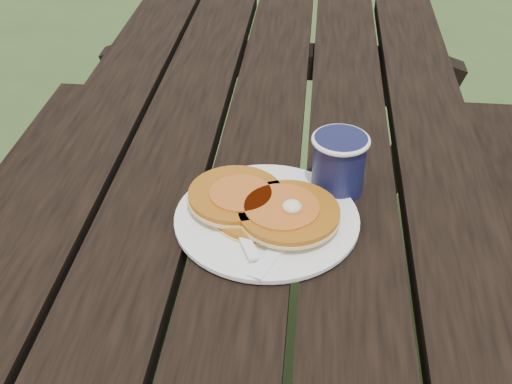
# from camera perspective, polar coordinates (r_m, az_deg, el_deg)

# --- Properties ---
(picnic_table) EXTENTS (1.36, 1.80, 0.75)m
(picnic_table) POSITION_cam_1_polar(r_m,az_deg,el_deg) (1.26, -0.28, -14.08)
(picnic_table) COLOR black
(picnic_table) RESTS_ON ground
(plate) EXTENTS (0.34, 0.34, 0.01)m
(plate) POSITION_cam_1_polar(r_m,az_deg,el_deg) (0.93, 0.97, -2.44)
(plate) COLOR white
(plate) RESTS_ON picnic_table
(pancake_stack) EXTENTS (0.22, 0.18, 0.04)m
(pancake_stack) POSITION_cam_1_polar(r_m,az_deg,el_deg) (0.92, 0.66, -1.27)
(pancake_stack) COLOR #B16314
(pancake_stack) RESTS_ON plate
(knife) EXTENTS (0.09, 0.17, 0.00)m
(knife) POSITION_cam_1_polar(r_m,az_deg,el_deg) (0.89, 2.64, -4.13)
(knife) COLOR white
(knife) RESTS_ON plate
(fork) EXTENTS (0.09, 0.16, 0.01)m
(fork) POSITION_cam_1_polar(r_m,az_deg,el_deg) (0.88, -1.20, -3.72)
(fork) COLOR white
(fork) RESTS_ON plate
(coffee_cup) EXTENTS (0.09, 0.09, 0.09)m
(coffee_cup) POSITION_cam_1_polar(r_m,az_deg,el_deg) (0.97, 7.40, 2.78)
(coffee_cup) COLOR #131537
(coffee_cup) RESTS_ON picnic_table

